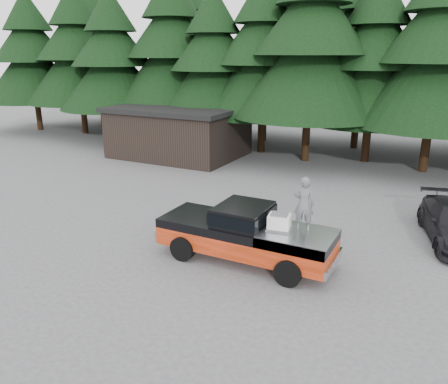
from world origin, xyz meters
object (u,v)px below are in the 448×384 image
at_px(pickup_truck, 245,241).
at_px(utility_building, 179,131).
at_px(air_compressor, 279,222).
at_px(man_on_bed, 304,204).

bearing_deg(pickup_truck, utility_building, 130.61).
relative_size(air_compressor, utility_building, 0.08).
distance_m(air_compressor, man_on_bed, 0.97).
distance_m(air_compressor, utility_building, 17.03).
bearing_deg(man_on_bed, utility_building, -55.93).
height_order(air_compressor, utility_building, utility_building).
distance_m(man_on_bed, utility_building, 17.29).
bearing_deg(pickup_truck, man_on_bed, 8.97).
height_order(man_on_bed, utility_building, utility_building).
distance_m(pickup_truck, man_on_bed, 2.41).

